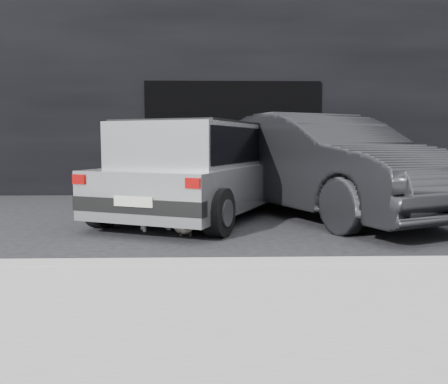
{
  "coord_description": "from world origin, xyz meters",
  "views": [
    {
      "loc": [
        0.5,
        -6.94,
        1.23
      ],
      "look_at": [
        0.67,
        -0.88,
        0.58
      ],
      "focal_mm": 38.0,
      "sensor_mm": 36.0,
      "label": 1
    }
  ],
  "objects_px": {
    "cat_siamese": "(184,226)",
    "cat_white": "(158,216)",
    "silver_hatchback": "(199,166)",
    "second_car": "(322,165)"
  },
  "relations": [
    {
      "from": "silver_hatchback",
      "to": "cat_siamese",
      "type": "xyz_separation_m",
      "value": [
        -0.17,
        -1.49,
        -0.72
      ]
    },
    {
      "from": "silver_hatchback",
      "to": "second_car",
      "type": "xyz_separation_m",
      "value": [
        2.03,
        0.12,
        0.01
      ]
    },
    {
      "from": "silver_hatchback",
      "to": "cat_white",
      "type": "height_order",
      "value": "silver_hatchback"
    },
    {
      "from": "cat_white",
      "to": "cat_siamese",
      "type": "bearing_deg",
      "value": 24.86
    },
    {
      "from": "second_car",
      "to": "cat_white",
      "type": "relative_size",
      "value": 6.38
    },
    {
      "from": "cat_siamese",
      "to": "cat_white",
      "type": "xyz_separation_m",
      "value": [
        -0.38,
        0.38,
        0.07
      ]
    },
    {
      "from": "cat_white",
      "to": "silver_hatchback",
      "type": "bearing_deg",
      "value": 133.76
    },
    {
      "from": "silver_hatchback",
      "to": "cat_siamese",
      "type": "bearing_deg",
      "value": -73.33
    },
    {
      "from": "second_car",
      "to": "cat_white",
      "type": "bearing_deg",
      "value": -179.01
    },
    {
      "from": "cat_siamese",
      "to": "cat_white",
      "type": "bearing_deg",
      "value": -60.58
    }
  ]
}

